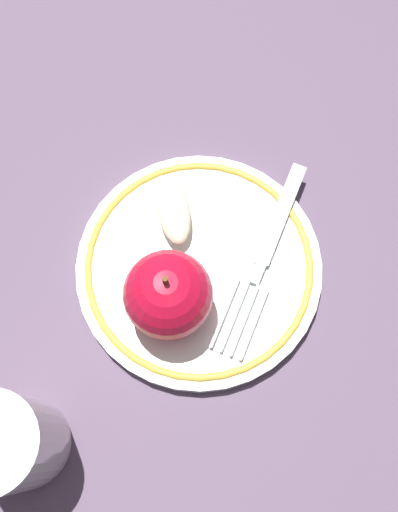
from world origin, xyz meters
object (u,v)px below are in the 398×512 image
object	(u,v)px
plate	(199,267)
apple_slice_front	(173,210)
apple_red_whole	(168,295)
drinking_glass	(9,443)
fork	(267,249)

from	to	relation	value
plate	apple_slice_front	xyz separation A→B (m)	(-0.03, 0.03, 0.02)
apple_red_whole	drinking_glass	size ratio (longest dim) A/B	0.82
apple_red_whole	fork	distance (m)	0.09
plate	fork	distance (m)	0.06
plate	apple_red_whole	distance (m)	0.06
apple_slice_front	drinking_glass	distance (m)	0.21
plate	fork	world-z (taller)	fork
plate	fork	xyz separation A→B (m)	(0.05, 0.03, 0.01)
apple_slice_front	apple_red_whole	bearing A→B (deg)	167.95
apple_slice_front	drinking_glass	size ratio (longest dim) A/B	0.66
fork	drinking_glass	xyz separation A→B (m)	(-0.11, -0.20, 0.03)
plate	drinking_glass	world-z (taller)	drinking_glass
drinking_glass	fork	bearing A→B (deg)	61.00
fork	drinking_glass	world-z (taller)	drinking_glass
apple_slice_front	drinking_glass	xyz separation A→B (m)	(-0.03, -0.20, 0.02)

